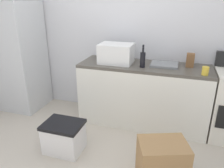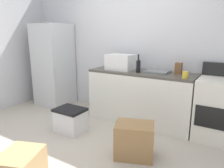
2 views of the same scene
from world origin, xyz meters
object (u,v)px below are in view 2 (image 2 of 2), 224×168
object	(u,v)px
refrigerator	(54,65)
storage_bin	(70,120)
stove_oven	(218,109)
coffee_mug	(185,75)
knife_block	(179,68)
cardboard_box_medium	(21,167)
cardboard_box_large	(134,140)
microwave	(120,62)
wine_bottle	(138,66)

from	to	relation	value
refrigerator	storage_bin	distance (m)	1.70
refrigerator	stove_oven	xyz separation A→B (m)	(3.27, 0.06, -0.40)
coffee_mug	knife_block	distance (m)	0.35
coffee_mug	cardboard_box_medium	bearing A→B (deg)	-121.27
cardboard_box_large	cardboard_box_medium	bearing A→B (deg)	-127.22
knife_block	coffee_mug	bearing A→B (deg)	-59.97
stove_oven	coffee_mug	distance (m)	0.70
refrigerator	stove_oven	bearing A→B (deg)	0.97
refrigerator	storage_bin	size ratio (longest dim) A/B	3.75
stove_oven	microwave	world-z (taller)	microwave
microwave	storage_bin	xyz separation A→B (m)	(-0.38, -0.93, -0.84)
refrigerator	knife_block	bearing A→B (deg)	3.12
cardboard_box_medium	stove_oven	bearing A→B (deg)	52.69
wine_bottle	cardboard_box_large	xyz separation A→B (m)	(0.41, -0.95, -0.79)
stove_oven	storage_bin	world-z (taller)	stove_oven
storage_bin	refrigerator	bearing A→B (deg)	144.55
stove_oven	storage_bin	size ratio (longest dim) A/B	2.39
cardboard_box_large	storage_bin	xyz separation A→B (m)	(-1.18, 0.11, -0.03)
knife_block	cardboard_box_large	distance (m)	1.41
coffee_mug	knife_block	size ratio (longest dim) A/B	0.56
cardboard_box_large	storage_bin	size ratio (longest dim) A/B	1.03
refrigerator	coffee_mug	size ratio (longest dim) A/B	17.27
storage_bin	cardboard_box_medium	bearing A→B (deg)	-72.07
microwave	cardboard_box_large	size ratio (longest dim) A/B	0.97
microwave	cardboard_box_large	bearing A→B (deg)	-52.62
wine_bottle	coffee_mug	size ratio (longest dim) A/B	3.00
microwave	wine_bottle	world-z (taller)	wine_bottle
cardboard_box_large	storage_bin	bearing A→B (deg)	174.45
cardboard_box_large	cardboard_box_medium	xyz separation A→B (m)	(-0.80, -1.05, -0.05)
coffee_mug	storage_bin	world-z (taller)	coffee_mug
microwave	storage_bin	bearing A→B (deg)	-112.06
coffee_mug	cardboard_box_medium	xyz separation A→B (m)	(-1.16, -1.92, -0.78)
wine_bottle	cardboard_box_large	bearing A→B (deg)	-66.78
refrigerator	cardboard_box_medium	xyz separation A→B (m)	(1.65, -2.07, -0.70)
refrigerator	cardboard_box_medium	bearing A→B (deg)	-51.50
knife_block	storage_bin	bearing A→B (deg)	-142.56
wine_bottle	cardboard_box_medium	world-z (taller)	wine_bottle
stove_oven	storage_bin	xyz separation A→B (m)	(-2.00, -0.96, -0.27)
stove_oven	storage_bin	bearing A→B (deg)	-154.36
stove_oven	knife_block	world-z (taller)	stove_oven
cardboard_box_large	wine_bottle	bearing A→B (deg)	113.22
wine_bottle	storage_bin	bearing A→B (deg)	-132.67
knife_block	cardboard_box_medium	distance (m)	2.56
stove_oven	wine_bottle	world-z (taller)	wine_bottle
stove_oven	cardboard_box_large	distance (m)	1.37
knife_block	storage_bin	world-z (taller)	knife_block
knife_block	cardboard_box_large	size ratio (longest dim) A/B	0.38
microwave	storage_bin	size ratio (longest dim) A/B	1.00
coffee_mug	cardboard_box_large	distance (m)	1.19
knife_block	storage_bin	distance (m)	1.90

